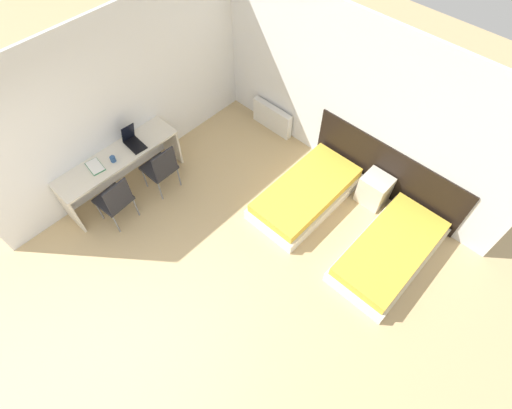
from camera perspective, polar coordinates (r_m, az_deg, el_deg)
ground_plane at (r=5.69m, az=-16.80°, el=-17.16°), size 20.00×20.00×0.00m
wall_back at (r=6.26m, az=12.44°, el=14.76°), size 5.63×0.05×2.70m
wall_left at (r=6.44m, az=-17.28°, el=14.78°), size 0.05×5.18×2.70m
headboard_panel at (r=6.52m, az=18.09°, el=4.44°), size 2.58×0.03×0.98m
bed_near_window at (r=6.39m, az=7.16°, el=1.56°), size 0.94×1.87×0.35m
bed_near_door at (r=6.07m, az=18.55°, el=-6.43°), size 0.94×1.87×0.35m
nightstand at (r=6.55m, az=16.54°, el=2.06°), size 0.43×0.39×0.52m
radiator at (r=7.44m, az=2.33°, el=12.26°), size 0.84×0.12×0.49m
desk at (r=6.53m, az=-18.97°, el=5.52°), size 0.53×1.98×0.76m
chair_near_laptop at (r=6.40m, az=-13.42°, el=5.23°), size 0.46×0.46×0.93m
chair_near_notebook at (r=6.19m, az=-19.47°, el=0.74°), size 0.49×0.49×0.93m
laptop at (r=6.46m, az=-17.21°, el=8.72°), size 0.38×0.24×0.36m
open_notebook at (r=6.37m, az=-22.00°, el=5.07°), size 0.34×0.23×0.02m
mug at (r=6.32m, az=-19.77°, el=6.14°), size 0.08×0.08×0.09m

